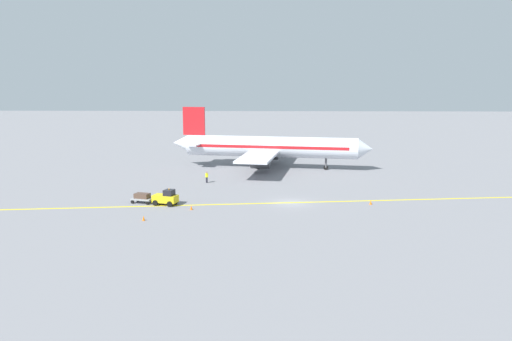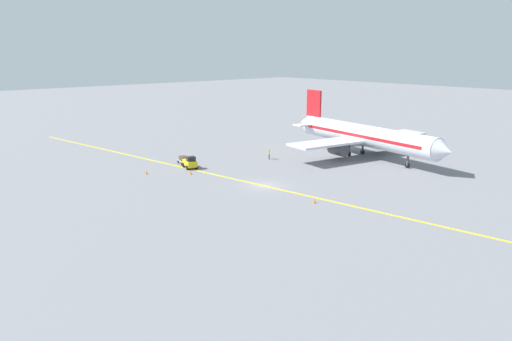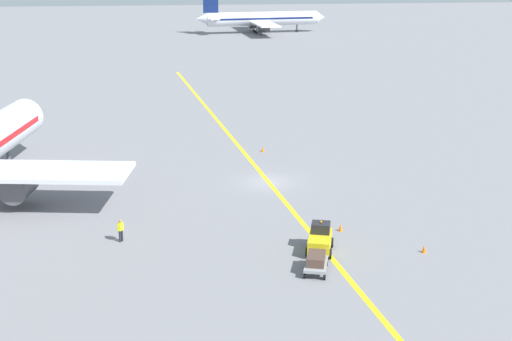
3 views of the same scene
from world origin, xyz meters
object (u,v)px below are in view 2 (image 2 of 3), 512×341
Objects in this scene: ground_crew_worker at (269,154)px; traffic_cone_near_nose at (146,172)px; baggage_tug_white at (190,163)px; airplane_at_gate at (363,136)px; traffic_cone_mid_apron at (315,201)px; baggage_cart_trailing at (184,159)px; traffic_cone_by_wingtip at (191,173)px.

ground_crew_worker is 21.42m from traffic_cone_near_nose.
baggage_tug_white is at bearing 171.95° from traffic_cone_near_nose.
ground_crew_worker is (-13.84, 3.30, 0.01)m from baggage_tug_white.
baggage_tug_white is (27.24, -12.57, -2.81)m from airplane_at_gate.
airplane_at_gate is at bearing -154.15° from traffic_cone_mid_apron.
baggage_tug_white is 5.99× the size of traffic_cone_mid_apron.
traffic_cone_near_nose is at bearing -11.61° from ground_crew_worker.
airplane_at_gate is 29.46m from traffic_cone_mid_apron.
baggage_cart_trailing reaches higher than traffic_cone_mid_apron.
baggage_cart_trailing is 28.51m from traffic_cone_mid_apron.
traffic_cone_near_nose is (20.97, -4.31, -0.63)m from ground_crew_worker.
baggage_cart_trailing is at bearing -115.34° from traffic_cone_by_wingtip.
traffic_cone_mid_apron is (26.33, 12.75, -3.43)m from airplane_at_gate.
traffic_cone_near_nose is at bearing -21.56° from airplane_at_gate.
baggage_cart_trailing is 5.24× the size of traffic_cone_near_nose.
traffic_cone_by_wingtip is at bearing -17.15° from airplane_at_gate.
airplane_at_gate reaches higher than ground_crew_worker.
baggage_tug_white is 1.14× the size of baggage_cart_trailing.
baggage_cart_trailing is (26.35, -15.75, -2.95)m from airplane_at_gate.
baggage_cart_trailing is 14.48m from ground_crew_worker.
ground_crew_worker is at bearing 166.60° from baggage_tug_white.
traffic_cone_near_nose and traffic_cone_mid_apron have the same top height.
ground_crew_worker is at bearing 153.44° from baggage_cart_trailing.
baggage_tug_white is at bearing -24.77° from airplane_at_gate.
traffic_cone_by_wingtip is at bearing 137.40° from traffic_cone_near_nose.
baggage_tug_white is at bearing -123.05° from traffic_cone_by_wingtip.
traffic_cone_by_wingtip is (-4.87, 4.48, 0.00)m from traffic_cone_near_nose.
baggage_cart_trailing is 7.37m from traffic_cone_by_wingtip.
traffic_cone_mid_apron is 1.00× the size of traffic_cone_by_wingtip.
baggage_tug_white reaches higher than traffic_cone_by_wingtip.
ground_crew_worker is 3.05× the size of traffic_cone_mid_apron.
baggage_tug_white is 4.19m from traffic_cone_by_wingtip.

